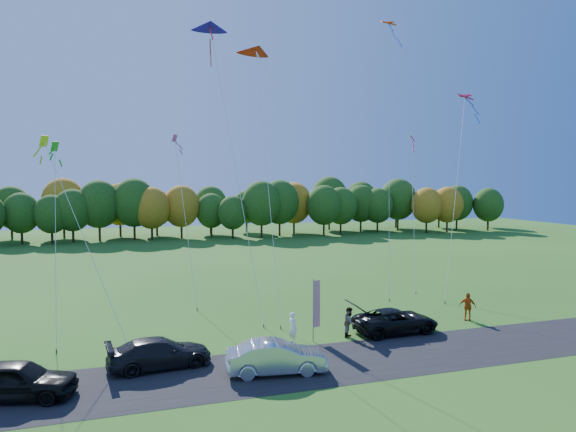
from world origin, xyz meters
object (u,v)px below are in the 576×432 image
object	(u,v)px
black_suv	(396,321)
silver_sedan	(276,357)
person_east	(467,306)
feather_flag	(316,303)

from	to	relation	value
black_suv	silver_sedan	xyz separation A→B (m)	(-9.02, -4.23, 0.06)
person_east	feather_flag	xyz separation A→B (m)	(-11.44, -1.09, 1.32)
silver_sedan	feather_flag	size ratio (longest dim) A/B	1.32
silver_sedan	person_east	distance (m)	15.99
black_suv	person_east	xyz separation A→B (m)	(6.08, 1.03, 0.20)
silver_sedan	person_east	world-z (taller)	person_east
black_suv	feather_flag	bearing A→B (deg)	88.69
black_suv	feather_flag	xyz separation A→B (m)	(-5.36, -0.06, 1.52)
silver_sedan	person_east	xyz separation A→B (m)	(15.10, 5.26, 0.14)
black_suv	person_east	distance (m)	6.17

